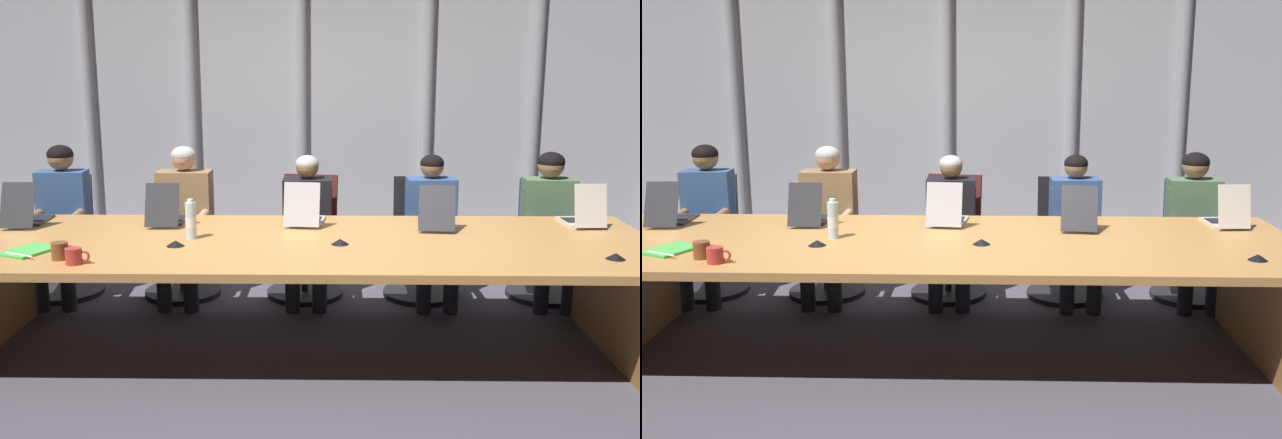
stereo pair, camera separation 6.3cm
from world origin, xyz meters
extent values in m
plane|color=#47424C|center=(0.00, 0.00, 0.00)|extent=(14.72, 14.72, 0.00)
cube|color=#B77F42|center=(0.00, 0.00, 0.70)|extent=(4.48, 1.49, 0.05)
cube|color=black|center=(0.00, 0.00, 0.64)|extent=(3.81, 0.10, 0.06)
cube|color=olive|center=(1.99, 0.00, 0.34)|extent=(0.08, 1.26, 0.68)
cube|color=#B2B2B7|center=(0.00, 2.51, 1.41)|extent=(7.36, 0.10, 2.82)
cylinder|color=gray|center=(-2.07, 2.45, 1.41)|extent=(0.12, 0.12, 2.76)
cylinder|color=gray|center=(-1.10, 2.45, 1.41)|extent=(0.12, 0.12, 2.76)
cylinder|color=gray|center=(-0.07, 2.45, 1.41)|extent=(0.12, 0.12, 2.76)
cylinder|color=gray|center=(1.09, 2.45, 1.41)|extent=(0.12, 0.12, 2.76)
cylinder|color=gray|center=(2.09, 2.45, 1.41)|extent=(0.12, 0.12, 2.76)
cube|color=#2D2D33|center=(-1.88, 0.51, 0.74)|extent=(0.23, 0.34, 0.02)
cube|color=black|center=(-1.88, 0.53, 0.75)|extent=(0.19, 0.19, 0.00)
cube|color=#2D2D33|center=(-1.87, 0.28, 0.89)|extent=(0.22, 0.14, 0.29)
cube|color=black|center=(-1.87, 0.29, 0.89)|extent=(0.20, 0.12, 0.26)
cube|color=#2D2D33|center=(-0.92, 0.54, 0.74)|extent=(0.23, 0.32, 0.02)
cube|color=black|center=(-0.92, 0.56, 0.75)|extent=(0.20, 0.18, 0.00)
cube|color=#2D2D33|center=(-0.92, 0.33, 0.89)|extent=(0.23, 0.12, 0.28)
cube|color=black|center=(-0.92, 0.33, 0.89)|extent=(0.20, 0.10, 0.25)
cube|color=#BCBCC1|center=(0.03, 0.52, 0.74)|extent=(0.27, 0.34, 0.02)
cube|color=black|center=(0.04, 0.54, 0.75)|extent=(0.22, 0.19, 0.00)
cube|color=#BCBCC1|center=(0.01, 0.33, 0.89)|extent=(0.25, 0.10, 0.29)
cube|color=black|center=(0.01, 0.33, 0.89)|extent=(0.22, 0.09, 0.26)
cube|color=#2D2D33|center=(0.93, 0.50, 0.74)|extent=(0.27, 0.35, 0.02)
cube|color=black|center=(0.93, 0.52, 0.75)|extent=(0.22, 0.20, 0.00)
cube|color=#2D2D33|center=(0.90, 0.26, 0.89)|extent=(0.25, 0.18, 0.28)
cube|color=black|center=(0.90, 0.26, 0.89)|extent=(0.23, 0.16, 0.25)
cube|color=beige|center=(1.91, 0.52, 0.74)|extent=(0.23, 0.32, 0.02)
cube|color=black|center=(1.91, 0.54, 0.75)|extent=(0.19, 0.18, 0.00)
cube|color=beige|center=(1.92, 0.33, 0.89)|extent=(0.22, 0.08, 0.29)
cube|color=black|center=(1.92, 0.34, 0.89)|extent=(0.20, 0.07, 0.26)
cube|color=#2D2D38|center=(-1.92, 1.12, 0.42)|extent=(0.56, 0.56, 0.08)
cube|color=#2D2D38|center=(-1.95, 1.34, 0.69)|extent=(0.45, 0.19, 0.47)
cylinder|color=#262628|center=(-1.92, 1.12, 0.21)|extent=(0.05, 0.05, 0.34)
cylinder|color=black|center=(-1.92, 1.12, 0.02)|extent=(0.60, 0.60, 0.04)
cube|color=#511E19|center=(-0.97, 1.12, 0.42)|extent=(0.48, 0.48, 0.08)
cube|color=#511E19|center=(-0.97, 1.34, 0.69)|extent=(0.43, 0.12, 0.46)
cylinder|color=#262628|center=(-0.97, 1.12, 0.21)|extent=(0.05, 0.05, 0.34)
cylinder|color=black|center=(-0.97, 1.12, 0.02)|extent=(0.60, 0.60, 0.04)
cube|color=#511E19|center=(0.00, 1.12, 0.42)|extent=(0.55, 0.55, 0.08)
cube|color=#511E19|center=(0.04, 1.34, 0.70)|extent=(0.44, 0.18, 0.48)
cylinder|color=#262628|center=(0.00, 1.12, 0.21)|extent=(0.05, 0.05, 0.34)
cylinder|color=black|center=(0.00, 1.12, 0.02)|extent=(0.60, 0.60, 0.04)
cube|color=black|center=(0.92, 1.12, 0.42)|extent=(0.49, 0.49, 0.08)
cube|color=black|center=(0.93, 1.34, 0.69)|extent=(0.43, 0.12, 0.46)
cylinder|color=#262628|center=(0.92, 1.12, 0.21)|extent=(0.05, 0.05, 0.34)
cylinder|color=black|center=(0.92, 1.12, 0.02)|extent=(0.60, 0.60, 0.04)
cube|color=navy|center=(1.90, 1.12, 0.42)|extent=(0.55, 0.55, 0.08)
cube|color=navy|center=(1.93, 1.34, 0.68)|extent=(0.44, 0.18, 0.44)
cylinder|color=#262628|center=(1.90, 1.12, 0.21)|extent=(0.05, 0.05, 0.34)
cylinder|color=black|center=(1.90, 1.12, 0.02)|extent=(0.60, 0.60, 0.04)
cube|color=#335184|center=(-1.87, 1.10, 0.73)|extent=(0.38, 0.25, 0.53)
sphere|color=#8C6647|center=(-1.87, 1.10, 1.10)|extent=(0.20, 0.20, 0.20)
ellipsoid|color=black|center=(-1.87, 1.10, 1.12)|extent=(0.20, 0.20, 0.15)
cylinder|color=#335184|center=(-1.72, 1.11, 0.81)|extent=(0.08, 0.14, 0.27)
cylinder|color=#8C6647|center=(-1.70, 0.90, 0.69)|extent=(0.08, 0.30, 0.06)
cylinder|color=#335184|center=(-2.03, 1.09, 0.81)|extent=(0.08, 0.14, 0.27)
cylinder|color=#8C6647|center=(-2.01, 0.88, 0.69)|extent=(0.08, 0.30, 0.06)
cylinder|color=#262833|center=(-1.76, 0.91, 0.43)|extent=(0.16, 0.41, 0.13)
cylinder|color=#262833|center=(-1.75, 0.73, 0.22)|extent=(0.11, 0.11, 0.44)
cylinder|color=#262833|center=(-1.96, 0.90, 0.43)|extent=(0.16, 0.41, 0.13)
cylinder|color=#262833|center=(-1.95, 0.72, 0.22)|extent=(0.11, 0.11, 0.44)
cube|color=olive|center=(-0.92, 1.10, 0.73)|extent=(0.41, 0.23, 0.54)
sphere|color=tan|center=(-0.92, 1.10, 1.10)|extent=(0.19, 0.19, 0.19)
ellipsoid|color=#B2ADA8|center=(-0.92, 1.10, 1.12)|extent=(0.19, 0.19, 0.14)
cylinder|color=olive|center=(-0.75, 1.10, 0.81)|extent=(0.07, 0.14, 0.27)
cylinder|color=tan|center=(-0.75, 0.89, 0.69)|extent=(0.07, 0.30, 0.06)
cylinder|color=olive|center=(-1.10, 1.11, 0.81)|extent=(0.07, 0.14, 0.27)
cylinder|color=tan|center=(-1.10, 0.90, 0.69)|extent=(0.07, 0.30, 0.06)
cylinder|color=#262833|center=(-0.83, 0.90, 0.43)|extent=(0.14, 0.40, 0.13)
cylinder|color=#262833|center=(-0.83, 0.72, 0.22)|extent=(0.11, 0.11, 0.44)
cylinder|color=#262833|center=(-1.03, 0.90, 0.43)|extent=(0.14, 0.40, 0.13)
cylinder|color=#262833|center=(-1.03, 0.72, 0.22)|extent=(0.11, 0.11, 0.44)
cube|color=black|center=(0.02, 1.10, 0.70)|extent=(0.37, 0.22, 0.48)
sphere|color=#8C6647|center=(0.02, 1.10, 1.03)|extent=(0.18, 0.18, 0.18)
ellipsoid|color=#B2ADA8|center=(0.02, 1.10, 1.06)|extent=(0.18, 0.18, 0.13)
cylinder|color=black|center=(0.18, 1.10, 0.75)|extent=(0.07, 0.14, 0.27)
cylinder|color=#8C6647|center=(0.18, 0.89, 0.63)|extent=(0.06, 0.30, 0.06)
cylinder|color=black|center=(-0.13, 1.10, 0.75)|extent=(0.07, 0.14, 0.27)
cylinder|color=#8C6647|center=(-0.13, 0.89, 0.63)|extent=(0.06, 0.30, 0.06)
cylinder|color=#262833|center=(0.12, 0.90, 0.43)|extent=(0.13, 0.40, 0.13)
cylinder|color=#262833|center=(0.12, 0.72, 0.22)|extent=(0.11, 0.11, 0.44)
cylinder|color=#262833|center=(-0.08, 0.90, 0.43)|extent=(0.13, 0.40, 0.13)
cylinder|color=#262833|center=(-0.08, 0.72, 0.22)|extent=(0.11, 0.11, 0.44)
cube|color=#335184|center=(0.98, 1.10, 0.70)|extent=(0.38, 0.24, 0.49)
sphere|color=#8C6647|center=(0.98, 1.10, 1.04)|extent=(0.18, 0.18, 0.18)
ellipsoid|color=black|center=(0.98, 1.10, 1.06)|extent=(0.18, 0.18, 0.13)
cylinder|color=#335184|center=(1.13, 1.11, 0.76)|extent=(0.08, 0.14, 0.27)
cylinder|color=#8C6647|center=(1.14, 0.90, 0.64)|extent=(0.08, 0.30, 0.06)
cylinder|color=#335184|center=(0.82, 1.10, 0.76)|extent=(0.08, 0.14, 0.27)
cylinder|color=#8C6647|center=(0.83, 0.89, 0.64)|extent=(0.08, 0.30, 0.06)
cylinder|color=#262833|center=(1.08, 0.91, 0.43)|extent=(0.15, 0.41, 0.13)
cylinder|color=#262833|center=(1.09, 0.73, 0.22)|extent=(0.11, 0.11, 0.44)
cylinder|color=#262833|center=(0.88, 0.90, 0.43)|extent=(0.15, 0.41, 0.13)
cylinder|color=#262833|center=(0.89, 0.72, 0.22)|extent=(0.11, 0.11, 0.44)
cube|color=#4C6B4C|center=(1.88, 1.10, 0.70)|extent=(0.40, 0.24, 0.49)
sphere|color=#8C6647|center=(1.88, 1.10, 1.05)|extent=(0.20, 0.20, 0.20)
ellipsoid|color=black|center=(1.88, 1.10, 1.08)|extent=(0.20, 0.20, 0.15)
cylinder|color=#4C6B4C|center=(2.04, 1.10, 0.76)|extent=(0.08, 0.14, 0.27)
cylinder|color=#8C6647|center=(2.03, 0.89, 0.64)|extent=(0.08, 0.30, 0.06)
cylinder|color=#4C6B4C|center=(1.71, 1.11, 0.76)|extent=(0.08, 0.14, 0.27)
cylinder|color=#8C6647|center=(1.70, 0.90, 0.64)|extent=(0.08, 0.30, 0.06)
cylinder|color=#262833|center=(1.97, 0.90, 0.43)|extent=(0.15, 0.41, 0.13)
cylinder|color=#262833|center=(1.96, 0.72, 0.22)|extent=(0.11, 0.11, 0.44)
cylinder|color=#262833|center=(1.77, 0.91, 0.43)|extent=(0.15, 0.41, 0.13)
cylinder|color=#262833|center=(1.76, 0.73, 0.22)|extent=(0.11, 0.11, 0.44)
cylinder|color=silver|center=(-0.67, 0.03, 0.85)|extent=(0.07, 0.07, 0.23)
cylinder|color=white|center=(-0.67, 0.03, 0.83)|extent=(0.07, 0.07, 0.07)
cylinder|color=white|center=(-0.67, 0.03, 0.97)|extent=(0.04, 0.04, 0.02)
cylinder|color=brown|center=(-1.32, -0.46, 0.78)|extent=(0.09, 0.09, 0.10)
torus|color=brown|center=(-1.26, -0.46, 0.78)|extent=(0.07, 0.01, 0.07)
cylinder|color=#B2332D|center=(-1.21, -0.56, 0.78)|extent=(0.09, 0.09, 0.09)
torus|color=#B2332D|center=(-1.15, -0.56, 0.78)|extent=(0.07, 0.01, 0.07)
cone|color=black|center=(0.26, -0.10, 0.75)|extent=(0.11, 0.11, 0.03)
cone|color=black|center=(-0.73, -0.16, 0.75)|extent=(0.11, 0.11, 0.03)
cone|color=black|center=(1.82, -0.41, 0.75)|extent=(0.11, 0.11, 0.03)
cube|color=#4CB74C|center=(-1.56, -0.31, 0.74)|extent=(0.33, 0.36, 0.02)
cylinder|color=silver|center=(-1.56, -0.44, 0.75)|extent=(0.19, 0.10, 0.01)
camera|label=1|loc=(0.22, -4.39, 1.83)|focal=40.75mm
camera|label=2|loc=(0.28, -4.39, 1.83)|focal=40.75mm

